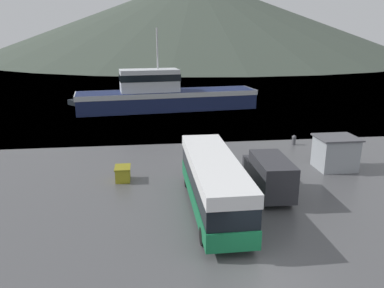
{
  "coord_description": "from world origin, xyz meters",
  "views": [
    {
      "loc": [
        -4.76,
        -13.41,
        9.9
      ],
      "look_at": [
        -1.4,
        13.43,
        2.0
      ],
      "focal_mm": 35.0,
      "sensor_mm": 36.0,
      "label": 1
    }
  ],
  "objects_px": {
    "dock_kiosk": "(335,153)",
    "fishing_boat": "(164,95)",
    "tour_bus": "(213,181)",
    "storage_bin": "(123,173)",
    "delivery_van": "(269,174)",
    "small_boat": "(87,101)"
  },
  "relations": [
    {
      "from": "storage_bin",
      "to": "small_boat",
      "type": "height_order",
      "value": "storage_bin"
    },
    {
      "from": "tour_bus",
      "to": "fishing_boat",
      "type": "distance_m",
      "value": 31.22
    },
    {
      "from": "tour_bus",
      "to": "delivery_van",
      "type": "distance_m",
      "value": 4.5
    },
    {
      "from": "tour_bus",
      "to": "storage_bin",
      "type": "bearing_deg",
      "value": 135.86
    },
    {
      "from": "tour_bus",
      "to": "delivery_van",
      "type": "xyz_separation_m",
      "value": [
        4.0,
        2.0,
        -0.47
      ]
    },
    {
      "from": "small_boat",
      "to": "dock_kiosk",
      "type": "bearing_deg",
      "value": 174.96
    },
    {
      "from": "storage_bin",
      "to": "delivery_van",
      "type": "bearing_deg",
      "value": -19.5
    },
    {
      "from": "tour_bus",
      "to": "small_boat",
      "type": "height_order",
      "value": "tour_bus"
    },
    {
      "from": "tour_bus",
      "to": "storage_bin",
      "type": "distance_m",
      "value": 7.78
    },
    {
      "from": "delivery_van",
      "to": "storage_bin",
      "type": "distance_m",
      "value": 10.09
    },
    {
      "from": "dock_kiosk",
      "to": "tour_bus",
      "type": "bearing_deg",
      "value": -150.99
    },
    {
      "from": "delivery_van",
      "to": "storage_bin",
      "type": "xyz_separation_m",
      "value": [
        -9.49,
        3.36,
        -0.81
      ]
    },
    {
      "from": "fishing_boat",
      "to": "dock_kiosk",
      "type": "height_order",
      "value": "fishing_boat"
    },
    {
      "from": "tour_bus",
      "to": "delivery_van",
      "type": "height_order",
      "value": "tour_bus"
    },
    {
      "from": "delivery_van",
      "to": "dock_kiosk",
      "type": "relative_size",
      "value": 2.03
    },
    {
      "from": "fishing_boat",
      "to": "storage_bin",
      "type": "distance_m",
      "value": 26.24
    },
    {
      "from": "delivery_van",
      "to": "tour_bus",
      "type": "bearing_deg",
      "value": -151.3
    },
    {
      "from": "dock_kiosk",
      "to": "fishing_boat",
      "type": "bearing_deg",
      "value": 114.79
    },
    {
      "from": "fishing_boat",
      "to": "delivery_van",
      "type": "bearing_deg",
      "value": 3.19
    },
    {
      "from": "tour_bus",
      "to": "delivery_van",
      "type": "bearing_deg",
      "value": 26.75
    },
    {
      "from": "delivery_van",
      "to": "dock_kiosk",
      "type": "height_order",
      "value": "dock_kiosk"
    },
    {
      "from": "storage_bin",
      "to": "dock_kiosk",
      "type": "distance_m",
      "value": 16.02
    }
  ]
}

